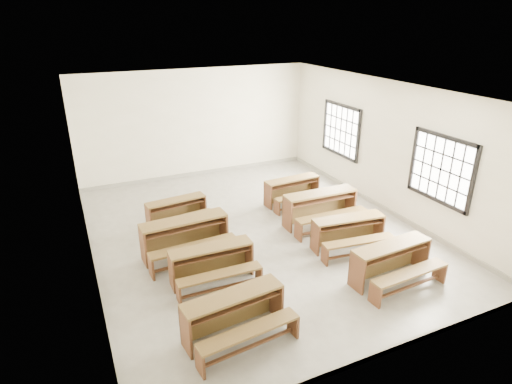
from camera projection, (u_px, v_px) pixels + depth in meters
name	position (u px, v px, depth m)	size (l,w,h in m)	color
room	(260.00, 141.00, 8.97)	(8.50, 8.50, 3.20)	gray
desk_set_0	(235.00, 313.00, 6.48)	(1.68, 0.99, 0.72)	brown
desk_set_1	(212.00, 262.00, 7.85)	(1.55, 0.82, 0.69)	brown
desk_set_2	(186.00, 235.00, 8.68)	(1.81, 1.01, 0.79)	brown
desk_set_3	(177.00, 210.00, 10.00)	(1.48, 0.89, 0.63)	brown
desk_set_4	(392.00, 260.00, 7.86)	(1.65, 0.92, 0.72)	brown
desk_set_5	(349.00, 231.00, 8.97)	(1.63, 0.98, 0.70)	brown
desk_set_6	(321.00, 206.00, 9.99)	(1.78, 0.95, 0.79)	brown
desk_set_7	(293.00, 189.00, 11.15)	(1.54, 0.87, 0.67)	brown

